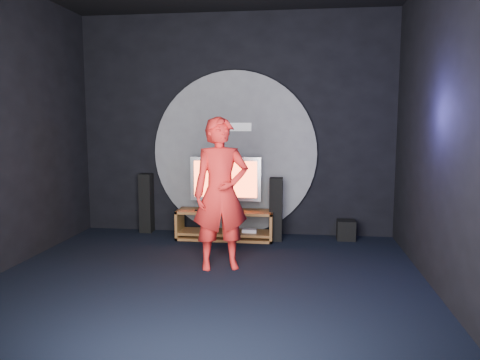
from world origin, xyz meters
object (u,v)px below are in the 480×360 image
tower_speaker_left (146,203)px  media_console (226,227)px  tv (226,181)px  player (221,194)px  tower_speaker_right (276,209)px  subwoofer (346,230)px

tower_speaker_left → media_console: bearing=-12.4°
tv → media_console: bearing=-84.2°
tower_speaker_left → player: 2.35m
tower_speaker_right → player: size_ratio=0.52×
tv → subwoofer: 2.00m
tower_speaker_right → player: (-0.60, -1.45, 0.45)m
tv → tower_speaker_left: bearing=170.2°
media_console → subwoofer: media_console is taller
player → media_console: bearing=79.0°
player → tower_speaker_right: bearing=49.6°
tv → player: player is taller
tv → tower_speaker_left: size_ratio=1.14×
media_console → tv: size_ratio=1.35×
tower_speaker_right → player: 1.63m
tv → tower_speaker_right: 0.88m
tower_speaker_left → tv: bearing=-9.8°
tower_speaker_right → subwoofer: bearing=9.2°
subwoofer → player: 2.46m
media_console → player: 1.61m
tower_speaker_left → player: player is taller
media_console → player: player is taller
media_console → player: (0.18, -1.42, 0.74)m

